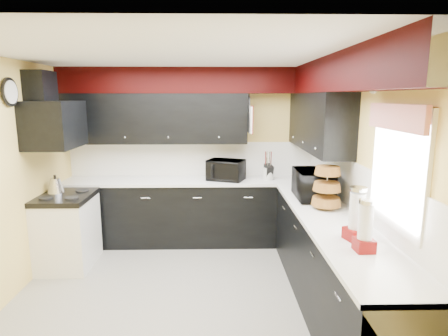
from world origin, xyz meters
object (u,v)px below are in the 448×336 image
object	(u,v)px
knife_block	(268,172)
toaster_oven	(226,170)
utensil_crock	(268,173)
kettle	(55,185)
microwave	(314,184)

from	to	relation	value
knife_block	toaster_oven	bearing A→B (deg)	163.94
utensil_crock	kettle	xyz separation A→B (m)	(-2.75, -0.61, -0.02)
toaster_oven	utensil_crock	size ratio (longest dim) A/B	2.84
toaster_oven	microwave	distance (m)	1.41
toaster_oven	microwave	bearing A→B (deg)	-24.07
utensil_crock	kettle	world-z (taller)	utensil_crock
microwave	knife_block	xyz separation A→B (m)	(-0.39, 1.00, -0.06)
utensil_crock	kettle	distance (m)	2.82
microwave	knife_block	world-z (taller)	microwave
toaster_oven	kettle	size ratio (longest dim) A/B	2.47
microwave	utensil_crock	world-z (taller)	microwave
knife_block	utensil_crock	bearing A→B (deg)	73.45
kettle	microwave	bearing A→B (deg)	-7.37
microwave	utensil_crock	xyz separation A→B (m)	(-0.39, 1.01, -0.08)
toaster_oven	microwave	world-z (taller)	microwave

